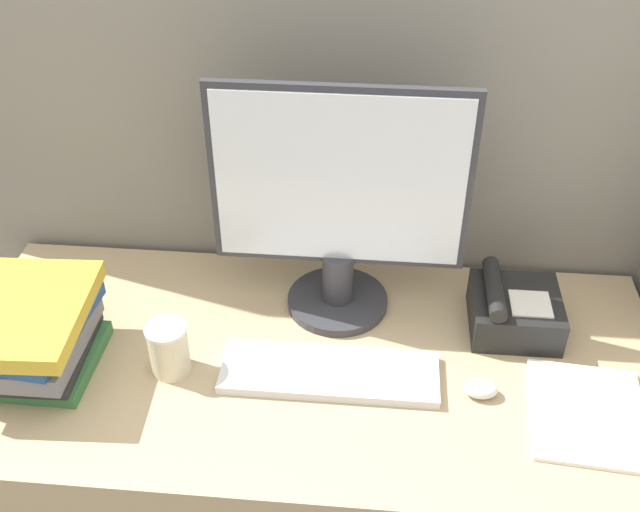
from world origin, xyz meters
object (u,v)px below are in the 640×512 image
monitor (339,209)px  keyboard (330,373)px  mouse (481,389)px  coffee_cup (169,349)px  book_stack (33,334)px  desk_telephone (513,310)px

monitor → keyboard: size_ratio=1.22×
mouse → coffee_cup: bearing=178.8°
book_stack → desk_telephone: size_ratio=1.65×
keyboard → desk_telephone: bearing=26.1°
book_stack → monitor: bearing=22.9°
monitor → book_stack: bearing=-157.1°
coffee_cup → book_stack: (-0.27, -0.01, 0.03)m
keyboard → desk_telephone: desk_telephone is taller
desk_telephone → mouse: bearing=-111.4°
monitor → mouse: monitor is taller
monitor → coffee_cup: size_ratio=4.64×
mouse → book_stack: size_ratio=0.22×
monitor → mouse: 0.45m
monitor → book_stack: 0.66m
book_stack → mouse: bearing=-0.1°
coffee_cup → mouse: bearing=-1.2°
keyboard → mouse: size_ratio=6.52×
desk_telephone → book_stack: bearing=-167.9°
mouse → coffee_cup: size_ratio=0.58×
coffee_cup → book_stack: 0.27m
monitor → keyboard: bearing=-89.9°
desk_telephone → monitor: bearing=173.7°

